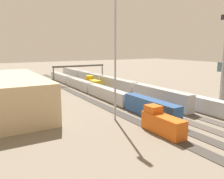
{
  "coord_description": "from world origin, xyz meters",
  "views": [
    {
      "loc": [
        -74.9,
        40.42,
        16.88
      ],
      "look_at": [
        -7.51,
        1.05,
        2.5
      ],
      "focal_mm": 36.76,
      "sensor_mm": 36.0,
      "label": 1
    }
  ],
  "objects_px": {
    "train_on_track_2": "(92,83)",
    "train_on_track_4": "(162,123)",
    "light_mast_0": "(224,51)",
    "signal_gantry": "(79,68)",
    "light_mast_1": "(115,37)",
    "train_on_track_3": "(90,87)",
    "train_on_track_0": "(139,88)",
    "train_on_track_1": "(102,81)"
  },
  "relations": [
    {
      "from": "train_on_track_1",
      "to": "light_mast_0",
      "type": "height_order",
      "value": "light_mast_0"
    },
    {
      "from": "train_on_track_1",
      "to": "light_mast_1",
      "type": "height_order",
      "value": "light_mast_1"
    },
    {
      "from": "train_on_track_3",
      "to": "train_on_track_0",
      "type": "xyz_separation_m",
      "value": [
        -10.85,
        -15.0,
        -0.01
      ]
    },
    {
      "from": "train_on_track_1",
      "to": "signal_gantry",
      "type": "distance_m",
      "value": 15.07
    },
    {
      "from": "light_mast_0",
      "to": "train_on_track_0",
      "type": "bearing_deg",
      "value": 4.06
    },
    {
      "from": "train_on_track_2",
      "to": "light_mast_1",
      "type": "distance_m",
      "value": 46.2
    },
    {
      "from": "train_on_track_1",
      "to": "light_mast_1",
      "type": "distance_m",
      "value": 48.23
    },
    {
      "from": "train_on_track_2",
      "to": "light_mast_1",
      "type": "height_order",
      "value": "light_mast_1"
    },
    {
      "from": "train_on_track_2",
      "to": "train_on_track_0",
      "type": "relative_size",
      "value": 0.09
    },
    {
      "from": "light_mast_1",
      "to": "train_on_track_1",
      "type": "bearing_deg",
      "value": -24.07
    },
    {
      "from": "light_mast_0",
      "to": "light_mast_1",
      "type": "xyz_separation_m",
      "value": [
        9.27,
        25.68,
        3.19
      ]
    },
    {
      "from": "signal_gantry",
      "to": "light_mast_0",
      "type": "bearing_deg",
      "value": -169.21
    },
    {
      "from": "train_on_track_2",
      "to": "train_on_track_1",
      "type": "relative_size",
      "value": 0.1
    },
    {
      "from": "train_on_track_2",
      "to": "light_mast_0",
      "type": "relative_size",
      "value": 0.4
    },
    {
      "from": "train_on_track_0",
      "to": "light_mast_0",
      "type": "distance_m",
      "value": 34.03
    },
    {
      "from": "train_on_track_2",
      "to": "train_on_track_4",
      "type": "distance_m",
      "value": 53.91
    },
    {
      "from": "train_on_track_2",
      "to": "train_on_track_4",
      "type": "height_order",
      "value": "same"
    },
    {
      "from": "train_on_track_3",
      "to": "light_mast_0",
      "type": "relative_size",
      "value": 3.67
    },
    {
      "from": "train_on_track_0",
      "to": "signal_gantry",
      "type": "bearing_deg",
      "value": 16.85
    },
    {
      "from": "train_on_track_1",
      "to": "train_on_track_4",
      "type": "bearing_deg",
      "value": 164.35
    },
    {
      "from": "train_on_track_4",
      "to": "light_mast_1",
      "type": "xyz_separation_m",
      "value": [
        12.18,
        3.48,
        16.99
      ]
    },
    {
      "from": "train_on_track_2",
      "to": "light_mast_0",
      "type": "distance_m",
      "value": 53.35
    },
    {
      "from": "train_on_track_0",
      "to": "signal_gantry",
      "type": "relative_size",
      "value": 4.59
    },
    {
      "from": "train_on_track_3",
      "to": "signal_gantry",
      "type": "relative_size",
      "value": 3.62
    },
    {
      "from": "train_on_track_4",
      "to": "signal_gantry",
      "type": "xyz_separation_m",
      "value": [
        66.92,
        -10.0,
        5.26
      ]
    },
    {
      "from": "train_on_track_4",
      "to": "train_on_track_1",
      "type": "distance_m",
      "value": 55.61
    },
    {
      "from": "train_on_track_0",
      "to": "train_on_track_1",
      "type": "bearing_deg",
      "value": 14.28
    },
    {
      "from": "train_on_track_3",
      "to": "train_on_track_2",
      "type": "height_order",
      "value": "train_on_track_2"
    },
    {
      "from": "train_on_track_4",
      "to": "train_on_track_0",
      "type": "bearing_deg",
      "value": -30.54
    },
    {
      "from": "train_on_track_1",
      "to": "train_on_track_0",
      "type": "bearing_deg",
      "value": -165.72
    },
    {
      "from": "train_on_track_1",
      "to": "light_mast_1",
      "type": "xyz_separation_m",
      "value": [
        -41.37,
        18.48,
        16.52
      ]
    },
    {
      "from": "train_on_track_0",
      "to": "light_mast_0",
      "type": "bearing_deg",
      "value": -175.94
    },
    {
      "from": "train_on_track_1",
      "to": "light_mast_0",
      "type": "relative_size",
      "value": 3.87
    },
    {
      "from": "train_on_track_1",
      "to": "signal_gantry",
      "type": "relative_size",
      "value": 3.82
    },
    {
      "from": "train_on_track_4",
      "to": "train_on_track_0",
      "type": "xyz_separation_m",
      "value": [
        33.9,
        -20.0,
        -0.08
      ]
    },
    {
      "from": "train_on_track_2",
      "to": "train_on_track_0",
      "type": "xyz_separation_m",
      "value": [
        -19.07,
        -10.0,
        -0.08
      ]
    },
    {
      "from": "train_on_track_2",
      "to": "signal_gantry",
      "type": "height_order",
      "value": "signal_gantry"
    },
    {
      "from": "train_on_track_2",
      "to": "signal_gantry",
      "type": "bearing_deg",
      "value": 0.0
    },
    {
      "from": "train_on_track_3",
      "to": "light_mast_1",
      "type": "distance_m",
      "value": 37.74
    },
    {
      "from": "train_on_track_2",
      "to": "train_on_track_0",
      "type": "distance_m",
      "value": 21.54
    },
    {
      "from": "light_mast_0",
      "to": "signal_gantry",
      "type": "xyz_separation_m",
      "value": [
        64.02,
        12.2,
        -8.54
      ]
    },
    {
      "from": "train_on_track_3",
      "to": "train_on_track_4",
      "type": "distance_m",
      "value": 45.03
    }
  ]
}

